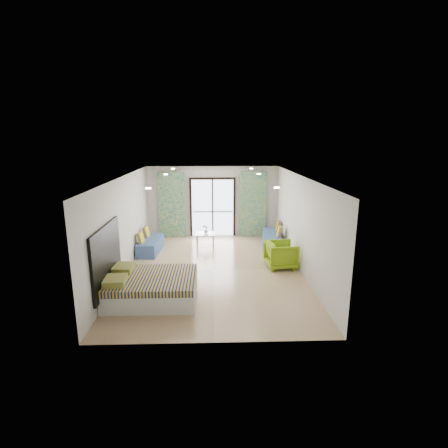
{
  "coord_description": "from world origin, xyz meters",
  "views": [
    {
      "loc": [
        -0.02,
        -9.57,
        3.71
      ],
      "look_at": [
        0.34,
        0.88,
        1.15
      ],
      "focal_mm": 28.0,
      "sensor_mm": 36.0,
      "label": 1
    }
  ],
  "objects_px": {
    "coffee_table": "(205,235)",
    "bed": "(151,287)",
    "daybed_left": "(150,245)",
    "daybed_right": "(272,239)",
    "armchair": "(281,253)"
  },
  "relations": [
    {
      "from": "daybed_right",
      "to": "coffee_table",
      "type": "relative_size",
      "value": 2.27
    },
    {
      "from": "bed",
      "to": "armchair",
      "type": "xyz_separation_m",
      "value": [
        3.48,
        1.99,
        0.13
      ]
    },
    {
      "from": "daybed_left",
      "to": "bed",
      "type": "bearing_deg",
      "value": -76.47
    },
    {
      "from": "daybed_left",
      "to": "daybed_right",
      "type": "distance_m",
      "value": 4.27
    },
    {
      "from": "coffee_table",
      "to": "armchair",
      "type": "relative_size",
      "value": 0.89
    },
    {
      "from": "armchair",
      "to": "daybed_right",
      "type": "bearing_deg",
      "value": -9.32
    },
    {
      "from": "bed",
      "to": "coffee_table",
      "type": "relative_size",
      "value": 2.73
    },
    {
      "from": "daybed_right",
      "to": "coffee_table",
      "type": "bearing_deg",
      "value": -175.8
    },
    {
      "from": "coffee_table",
      "to": "armchair",
      "type": "distance_m",
      "value": 3.22
    },
    {
      "from": "bed",
      "to": "armchair",
      "type": "relative_size",
      "value": 2.41
    },
    {
      "from": "daybed_right",
      "to": "armchair",
      "type": "xyz_separation_m",
      "value": [
        -0.12,
        -2.15,
        0.17
      ]
    },
    {
      "from": "bed",
      "to": "daybed_right",
      "type": "bearing_deg",
      "value": 49.04
    },
    {
      "from": "coffee_table",
      "to": "bed",
      "type": "bearing_deg",
      "value": -105.75
    },
    {
      "from": "daybed_right",
      "to": "armchair",
      "type": "height_order",
      "value": "armchair"
    },
    {
      "from": "bed",
      "to": "coffee_table",
      "type": "distance_m",
      "value": 4.44
    }
  ]
}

